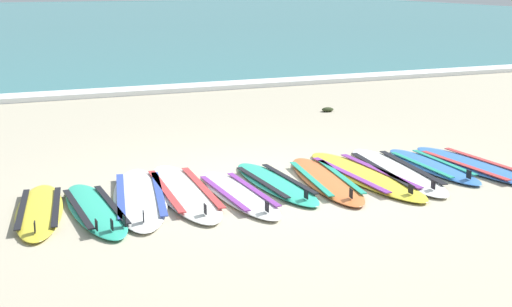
{
  "coord_description": "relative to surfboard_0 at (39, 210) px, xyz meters",
  "views": [
    {
      "loc": [
        -3.39,
        -7.78,
        2.59
      ],
      "look_at": [
        0.03,
        0.73,
        0.25
      ],
      "focal_mm": 48.75,
      "sensor_mm": 36.0,
      "label": 1
    }
  ],
  "objects": [
    {
      "name": "surfboard_8",
      "position": [
        4.65,
        -0.08,
        -0.0
      ],
      "size": [
        0.89,
        2.58,
        0.18
      ],
      "color": "white",
      "rests_on": "ground"
    },
    {
      "name": "surfboard_2",
      "position": [
        1.16,
        0.08,
        -0.0
      ],
      "size": [
        1.07,
        2.59,
        0.18
      ],
      "color": "white",
      "rests_on": "ground"
    },
    {
      "name": "sea",
      "position": [
        2.89,
        37.49,
        0.01
      ],
      "size": [
        80.0,
        60.0,
        0.1
      ],
      "primitive_type": "cube",
      "color": "teal",
      "rests_on": "ground"
    },
    {
      "name": "seaweed_clump_near_shoreline",
      "position": [
        5.85,
        4.22,
        0.01
      ],
      "size": [
        0.24,
        0.19,
        0.08
      ],
      "primitive_type": "ellipsoid",
      "color": "#2D381E",
      "rests_on": "ground"
    },
    {
      "name": "surfboard_4",
      "position": [
        2.3,
        -0.25,
        -0.0
      ],
      "size": [
        0.61,
        2.14,
        0.18
      ],
      "color": "white",
      "rests_on": "ground"
    },
    {
      "name": "surfboard_9",
      "position": [
        5.25,
        -0.06,
        0.0
      ],
      "size": [
        0.54,
        2.04,
        0.18
      ],
      "color": "#3875CC",
      "rests_on": "ground"
    },
    {
      "name": "wave_foam_strip",
      "position": [
        2.89,
        7.85,
        0.02
      ],
      "size": [
        80.0,
        0.73,
        0.11
      ],
      "primitive_type": "cube",
      "color": "white",
      "rests_on": "ground"
    },
    {
      "name": "surfboard_10",
      "position": [
        5.81,
        -0.28,
        -0.0
      ],
      "size": [
        0.77,
        2.44,
        0.18
      ],
      "color": "#3875CC",
      "rests_on": "ground"
    },
    {
      "name": "surfboard_3",
      "position": [
        1.71,
        0.09,
        -0.0
      ],
      "size": [
        0.75,
        2.57,
        0.18
      ],
      "color": "silver",
      "rests_on": "ground"
    },
    {
      "name": "surfboard_6",
      "position": [
        3.56,
        -0.12,
        -0.0
      ],
      "size": [
        0.88,
        2.34,
        0.18
      ],
      "color": "orange",
      "rests_on": "ground"
    },
    {
      "name": "surfboard_5",
      "position": [
        2.9,
        -0.0,
        -0.0
      ],
      "size": [
        0.62,
        2.12,
        0.18
      ],
      "color": "#2DB793",
      "rests_on": "ground"
    },
    {
      "name": "surfboard_0",
      "position": [
        0.0,
        0.0,
        0.0
      ],
      "size": [
        0.78,
        2.09,
        0.18
      ],
      "color": "yellow",
      "rests_on": "ground"
    },
    {
      "name": "ground_plane",
      "position": [
        2.89,
        -0.01,
        -0.04
      ],
      "size": [
        80.0,
        80.0,
        0.0
      ],
      "primitive_type": "plane",
      "color": "#B7AD93"
    },
    {
      "name": "surfboard_1",
      "position": [
        0.59,
        -0.19,
        0.0
      ],
      "size": [
        0.64,
        2.14,
        0.18
      ],
      "color": "#2DB793",
      "rests_on": "ground"
    },
    {
      "name": "surfboard_7",
      "position": [
        4.14,
        -0.1,
        -0.0
      ],
      "size": [
        0.76,
        2.63,
        0.18
      ],
      "color": "yellow",
      "rests_on": "ground"
    }
  ]
}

